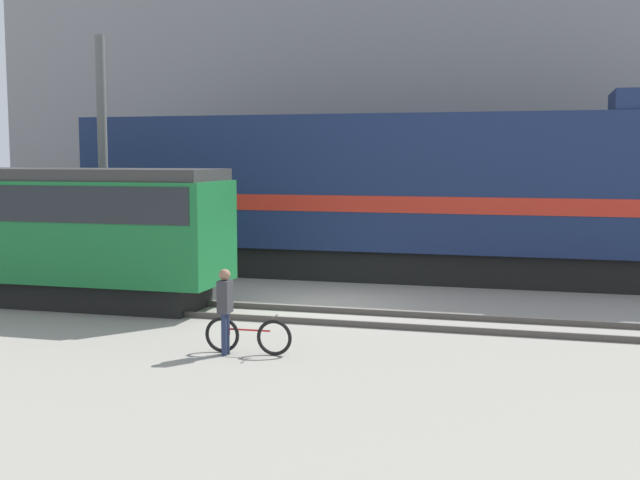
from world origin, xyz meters
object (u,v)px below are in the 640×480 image
Objects in this scene: person at (225,303)px; utility_pole_left at (103,161)px; freight_locomotive at (384,194)px; streetcar at (40,227)px; bicycle at (248,336)px.

utility_pole_left is at bearing 133.46° from person.
freight_locomotive reaches higher than streetcar.
freight_locomotive is 1.95× the size of streetcar.
utility_pole_left reaches higher than bicycle.
utility_pole_left is (-6.92, 7.30, 2.71)m from person.
streetcar is at bearing 150.26° from person.
utility_pole_left reaches higher than streetcar.
utility_pole_left is (-0.09, 3.40, 1.70)m from streetcar.
bicycle is at bearing -27.30° from streetcar.
bicycle is 0.81m from person.
person is 0.23× the size of utility_pole_left.
bicycle is (-0.69, -10.53, -2.34)m from freight_locomotive.
streetcar reaches higher than person.
streetcar is at bearing -139.41° from freight_locomotive.
freight_locomotive is 10.96× the size of bicycle.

